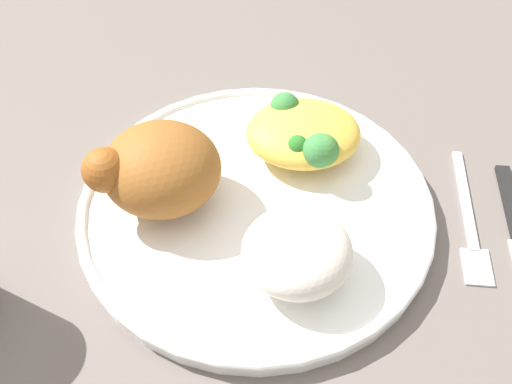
% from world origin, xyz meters
% --- Properties ---
extents(ground_plane, '(2.00, 2.00, 0.00)m').
position_xyz_m(ground_plane, '(0.00, 0.00, 0.00)').
color(ground_plane, '#695F59').
extents(plate, '(0.29, 0.29, 0.02)m').
position_xyz_m(plate, '(0.00, 0.00, 0.01)').
color(plate, white).
rests_on(plate, ground_plane).
extents(roasted_chicken, '(0.10, 0.09, 0.07)m').
position_xyz_m(roasted_chicken, '(0.08, -0.00, 0.05)').
color(roasted_chicken, '#965924').
rests_on(roasted_chicken, plate).
extents(rice_pile, '(0.08, 0.08, 0.04)m').
position_xyz_m(rice_pile, '(-0.03, 0.07, 0.04)').
color(rice_pile, white).
rests_on(rice_pile, plate).
extents(mac_cheese_with_broccoli, '(0.10, 0.09, 0.04)m').
position_xyz_m(mac_cheese_with_broccoli, '(-0.04, -0.06, 0.04)').
color(mac_cheese_with_broccoli, yellow).
rests_on(mac_cheese_with_broccoli, plate).
extents(fork, '(0.03, 0.14, 0.01)m').
position_xyz_m(fork, '(-0.18, 0.01, 0.00)').
color(fork, silver).
rests_on(fork, ground_plane).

